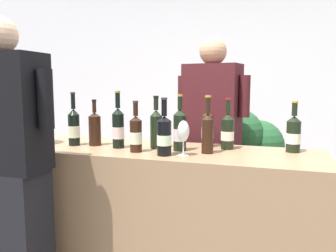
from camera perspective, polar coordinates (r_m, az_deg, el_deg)
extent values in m
cube|color=white|center=(4.65, 8.83, 7.64)|extent=(8.00, 0.10, 2.80)
cube|color=#9E7A56|center=(2.30, -1.87, -15.49)|extent=(2.05, 0.59, 0.94)
cylinder|color=black|center=(2.19, 20.23, -1.70)|extent=(0.08, 0.08, 0.19)
cone|color=black|center=(2.17, 20.36, 1.17)|extent=(0.08, 0.08, 0.03)
cylinder|color=black|center=(2.17, 20.42, 2.63)|extent=(0.03, 0.03, 0.08)
cylinder|color=#B79333|center=(2.17, 20.47, 3.80)|extent=(0.04, 0.04, 0.01)
cylinder|color=white|center=(2.19, 20.22, -1.94)|extent=(0.08, 0.08, 0.06)
cylinder|color=black|center=(2.18, 9.92, -1.36)|extent=(0.08, 0.08, 0.19)
cone|color=black|center=(2.17, 9.98, 1.61)|extent=(0.08, 0.08, 0.04)
cylinder|color=black|center=(2.16, 10.02, 3.23)|extent=(0.03, 0.03, 0.08)
cylinder|color=maroon|center=(2.16, 10.04, 4.49)|extent=(0.03, 0.03, 0.01)
cylinder|color=white|center=(2.18, 9.91, -1.61)|extent=(0.08, 0.08, 0.06)
cylinder|color=black|center=(2.03, 6.63, -1.74)|extent=(0.07, 0.07, 0.20)
cone|color=black|center=(2.02, 6.68, 1.61)|extent=(0.07, 0.07, 0.04)
cylinder|color=black|center=(2.01, 6.71, 3.44)|extent=(0.03, 0.03, 0.09)
cylinder|color=#B79333|center=(2.01, 6.73, 4.94)|extent=(0.04, 0.04, 0.01)
cylinder|color=black|center=(2.24, 6.62, -0.88)|extent=(0.08, 0.08, 0.20)
cone|color=black|center=(2.23, 6.67, 2.14)|extent=(0.08, 0.08, 0.03)
cylinder|color=black|center=(2.22, 6.69, 3.60)|extent=(0.03, 0.03, 0.08)
cylinder|color=black|center=(2.22, 6.71, 4.77)|extent=(0.03, 0.03, 0.01)
cylinder|color=white|center=(2.24, 6.62, -1.14)|extent=(0.08, 0.08, 0.07)
cylinder|color=black|center=(2.36, -15.44, -0.66)|extent=(0.07, 0.07, 0.21)
cone|color=black|center=(2.35, -15.54, 2.29)|extent=(0.07, 0.07, 0.04)
cylinder|color=black|center=(2.34, -15.60, 3.97)|extent=(0.03, 0.03, 0.10)
cylinder|color=#333338|center=(2.34, -15.65, 5.33)|extent=(0.03, 0.03, 0.01)
cylinder|color=#E2ECC3|center=(2.36, -15.44, -0.91)|extent=(0.08, 0.08, 0.08)
cylinder|color=black|center=(2.10, 2.01, -1.15)|extent=(0.08, 0.08, 0.22)
cone|color=black|center=(2.09, 2.03, 2.35)|extent=(0.08, 0.08, 0.04)
cylinder|color=black|center=(2.08, 2.03, 3.92)|extent=(0.03, 0.03, 0.08)
cylinder|color=#B79333|center=(2.08, 2.04, 5.14)|extent=(0.03, 0.03, 0.01)
cylinder|color=silver|center=(2.10, 2.01, -1.45)|extent=(0.08, 0.08, 0.08)
cylinder|color=black|center=(2.18, -2.00, -1.04)|extent=(0.08, 0.08, 0.21)
cone|color=black|center=(2.16, -2.02, 2.17)|extent=(0.08, 0.08, 0.04)
cylinder|color=black|center=(2.16, -2.02, 3.72)|extent=(0.03, 0.03, 0.08)
cylinder|color=black|center=(2.16, -2.03, 4.92)|extent=(0.03, 0.03, 0.01)
cylinder|color=black|center=(1.96, -0.64, -2.06)|extent=(0.08, 0.08, 0.20)
cone|color=black|center=(1.94, -0.65, 1.25)|extent=(0.08, 0.08, 0.03)
cylinder|color=black|center=(1.94, -0.65, 3.05)|extent=(0.03, 0.03, 0.09)
cylinder|color=#333338|center=(1.94, -0.65, 4.62)|extent=(0.04, 0.04, 0.01)
cylinder|color=silver|center=(1.96, -0.64, -2.35)|extent=(0.08, 0.08, 0.06)
cylinder|color=black|center=(2.21, -8.33, -0.83)|extent=(0.07, 0.07, 0.22)
cone|color=black|center=(2.19, -8.39, 2.49)|extent=(0.07, 0.07, 0.04)
cylinder|color=black|center=(2.19, -8.42, 4.26)|extent=(0.03, 0.03, 0.10)
cylinder|color=#B79333|center=(2.19, -8.45, 5.70)|extent=(0.03, 0.03, 0.01)
cylinder|color=silver|center=(2.21, -8.32, -1.11)|extent=(0.08, 0.08, 0.08)
cylinder|color=black|center=(2.07, -5.39, -1.72)|extent=(0.07, 0.07, 0.19)
cone|color=black|center=(2.05, -5.43, 1.30)|extent=(0.07, 0.07, 0.03)
cylinder|color=black|center=(2.05, -5.44, 2.79)|extent=(0.03, 0.03, 0.08)
cylinder|color=#333338|center=(2.04, -5.46, 4.06)|extent=(0.03, 0.03, 0.01)
cylinder|color=silver|center=(2.07, -5.39, -1.99)|extent=(0.07, 0.07, 0.07)
cylinder|color=black|center=(2.32, -12.17, -0.82)|extent=(0.08, 0.08, 0.20)
cone|color=black|center=(2.31, -12.24, 1.89)|extent=(0.08, 0.08, 0.03)
cylinder|color=black|center=(2.31, -12.28, 3.13)|extent=(0.03, 0.03, 0.07)
cylinder|color=black|center=(2.30, -12.30, 4.21)|extent=(0.03, 0.03, 0.01)
cylinder|color=silver|center=(1.97, 2.57, -4.90)|extent=(0.06, 0.06, 0.00)
cylinder|color=silver|center=(1.96, 2.58, -3.63)|extent=(0.01, 0.01, 0.09)
ellipsoid|color=silver|center=(1.95, 2.60, -0.84)|extent=(0.07, 0.07, 0.12)
ellipsoid|color=maroon|center=(1.95, 2.59, -1.45)|extent=(0.05, 0.05, 0.04)
cylinder|color=silver|center=(2.50, -21.67, -0.21)|extent=(0.21, 0.21, 0.23)
torus|color=silver|center=(2.48, -21.80, 2.52)|extent=(0.22, 0.22, 0.01)
cube|color=black|center=(2.76, 7.14, -12.34)|extent=(0.40, 0.30, 0.88)
cube|color=#47191E|center=(2.60, 7.40, 3.41)|extent=(0.44, 0.31, 0.62)
sphere|color=tan|center=(2.61, 7.54, 12.25)|extent=(0.20, 0.20, 0.20)
cylinder|color=#47191E|center=(2.53, 12.67, 4.87)|extent=(0.08, 0.08, 0.30)
cylinder|color=#47191E|center=(2.69, 2.50, 5.17)|extent=(0.08, 0.08, 0.30)
cube|color=black|center=(2.18, -24.75, -18.16)|extent=(0.41, 0.25, 0.90)
cube|color=black|center=(1.99, -25.90, 2.04)|extent=(0.45, 0.25, 0.62)
cylinder|color=black|center=(1.82, -19.83, 4.26)|extent=(0.08, 0.08, 0.30)
cylinder|color=brown|center=(3.25, 13.59, -15.17)|extent=(0.35, 0.35, 0.26)
sphere|color=#23562D|center=(3.03, 11.81, -1.21)|extent=(0.42, 0.42, 0.42)
sphere|color=#23562D|center=(3.14, 13.06, -4.41)|extent=(0.39, 0.39, 0.39)
sphere|color=#23562D|center=(3.04, 15.57, -8.35)|extent=(0.28, 0.28, 0.28)
sphere|color=#23562D|center=(3.17, 14.89, -3.13)|extent=(0.45, 0.45, 0.45)
cylinder|color=#4C3823|center=(3.11, 13.82, -7.81)|extent=(0.05, 0.05, 0.60)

